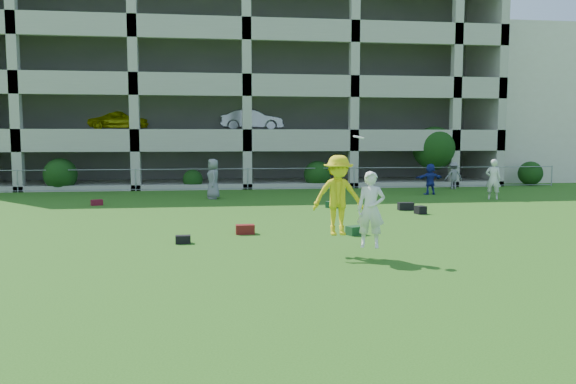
{
  "coord_description": "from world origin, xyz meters",
  "views": [
    {
      "loc": [
        -1.88,
        -11.74,
        2.84
      ],
      "look_at": [
        0.09,
        3.0,
        1.4
      ],
      "focal_mm": 35.0,
      "sensor_mm": 36.0,
      "label": 1
    }
  ],
  "objects": [
    {
      "name": "parking_garage",
      "position": [
        -0.01,
        27.7,
        6.01
      ],
      "size": [
        30.0,
        14.0,
        12.0
      ],
      "color": "#9E998C",
      "rests_on": "ground"
    },
    {
      "name": "ground",
      "position": [
        0.0,
        0.0,
        0.0
      ],
      "size": [
        100.0,
        100.0,
        0.0
      ],
      "primitive_type": "plane",
      "color": "#235114",
      "rests_on": "ground"
    },
    {
      "name": "fence",
      "position": [
        0.0,
        19.0,
        0.61
      ],
      "size": [
        36.06,
        0.06,
        1.2
      ],
      "color": "gray",
      "rests_on": "ground"
    },
    {
      "name": "bag_black_b",
      "position": [
        -2.71,
        3.42,
        0.11
      ],
      "size": [
        0.41,
        0.27,
        0.22
      ],
      "primitive_type": "cube",
      "rotation": [
        0.0,
        0.0,
        0.04
      ],
      "color": "black",
      "rests_on": "ground"
    },
    {
      "name": "crate_d",
      "position": [
        5.8,
        8.22,
        0.15
      ],
      "size": [
        0.43,
        0.43,
        0.3
      ],
      "primitive_type": "cube",
      "rotation": [
        0.0,
        0.0,
        0.25
      ],
      "color": "black",
      "rests_on": "ground"
    },
    {
      "name": "stucco_building",
      "position": [
        23.0,
        28.0,
        5.0
      ],
      "size": [
        16.0,
        14.0,
        10.0
      ],
      "primitive_type": "cube",
      "color": "beige",
      "rests_on": "ground"
    },
    {
      "name": "shrub_row",
      "position": [
        4.59,
        19.7,
        1.51
      ],
      "size": [
        34.38,
        2.52,
        3.5
      ],
      "color": "#163D11",
      "rests_on": "ground"
    },
    {
      "name": "bag_black_e",
      "position": [
        5.63,
        9.37,
        0.15
      ],
      "size": [
        0.6,
        0.31,
        0.3
      ],
      "primitive_type": "cube",
      "rotation": [
        0.0,
        0.0,
        0.01
      ],
      "color": "black",
      "rests_on": "ground"
    },
    {
      "name": "bag_green_c",
      "position": [
        2.24,
        4.11,
        0.13
      ],
      "size": [
        0.59,
        0.51,
        0.26
      ],
      "primitive_type": "cube",
      "rotation": [
        0.0,
        0.0,
        0.38
      ],
      "color": "#153B22",
      "rests_on": "ground"
    },
    {
      "name": "bystander_f",
      "position": [
        11.35,
        17.81,
        0.76
      ],
      "size": [
        1.0,
        0.6,
        1.51
      ],
      "primitive_type": "imported",
      "rotation": [
        0.0,
        0.0,
        3.1
      ],
      "color": "slate",
      "rests_on": "ground"
    },
    {
      "name": "bag_red_a",
      "position": [
        -0.96,
        4.69,
        0.14
      ],
      "size": [
        0.55,
        0.31,
        0.28
      ],
      "primitive_type": "cube",
      "rotation": [
        0.0,
        0.0,
        0.01
      ],
      "color": "#5A0F13",
      "rests_on": "ground"
    },
    {
      "name": "bystander_c",
      "position": [
        -1.88,
        14.5,
        0.94
      ],
      "size": [
        0.73,
        1.0,
        1.87
      ],
      "primitive_type": "imported",
      "rotation": [
        0.0,
        0.0,
        -1.42
      ],
      "color": "slate",
      "rests_on": "ground"
    },
    {
      "name": "bag_red_f",
      "position": [
        -6.76,
        12.62,
        0.12
      ],
      "size": [
        0.53,
        0.45,
        0.24
      ],
      "primitive_type": "cube",
      "rotation": [
        0.0,
        0.0,
        0.46
      ],
      "color": "maroon",
      "rests_on": "ground"
    },
    {
      "name": "bystander_d",
      "position": [
        8.93,
        15.15,
        0.78
      ],
      "size": [
        1.49,
        0.67,
        1.56
      ],
      "primitive_type": "imported",
      "rotation": [
        0.0,
        0.0,
        3.29
      ],
      "color": "navy",
      "rests_on": "ground"
    },
    {
      "name": "bag_green_g",
      "position": [
        2.92,
        10.5,
        0.12
      ],
      "size": [
        0.58,
        0.51,
        0.25
      ],
      "primitive_type": "cube",
      "rotation": [
        0.0,
        0.0,
        -0.54
      ],
      "color": "#13351C",
      "rests_on": "ground"
    },
    {
      "name": "frisbee_contest",
      "position": [
        1.24,
        1.23,
        1.4
      ],
      "size": [
        1.71,
        1.03,
        2.66
      ],
      "color": "yellow",
      "rests_on": "ground"
    },
    {
      "name": "bystander_e",
      "position": [
        10.95,
        12.6,
        0.93
      ],
      "size": [
        0.81,
        0.71,
        1.87
      ],
      "primitive_type": "imported",
      "rotation": [
        0.0,
        0.0,
        2.66
      ],
      "color": "silver",
      "rests_on": "ground"
    }
  ]
}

